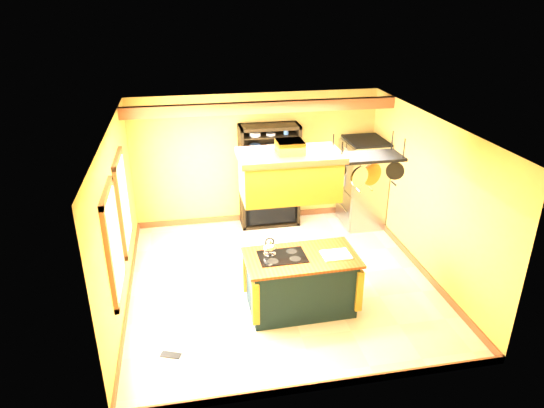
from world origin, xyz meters
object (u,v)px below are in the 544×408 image
object	(u,v)px
range_hood	(289,173)
pot_rack	(367,163)
refrigerator	(362,185)
hutch	(269,186)
kitchen_island	(301,282)

from	to	relation	value
range_hood	pot_rack	bearing A→B (deg)	0.14
pot_rack	refrigerator	world-z (taller)	pot_rack
pot_rack	hutch	world-z (taller)	pot_rack
kitchen_island	pot_rack	world-z (taller)	pot_rack
refrigerator	hutch	xyz separation A→B (m)	(-1.87, 0.37, -0.03)
kitchen_island	range_hood	bearing A→B (deg)	178.95
range_hood	pot_rack	distance (m)	1.11
refrigerator	kitchen_island	bearing A→B (deg)	-125.86
kitchen_island	range_hood	xyz separation A→B (m)	(-0.20, -0.00, 1.77)
range_hood	hutch	size ratio (longest dim) A/B	0.66
kitchen_island	hutch	size ratio (longest dim) A/B	0.80
refrigerator	hutch	bearing A→B (deg)	168.76
kitchen_island	refrigerator	size ratio (longest dim) A/B	0.95
range_hood	refrigerator	distance (m)	3.72
pot_rack	hutch	xyz separation A→B (m)	(-0.82, 3.08, -1.48)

